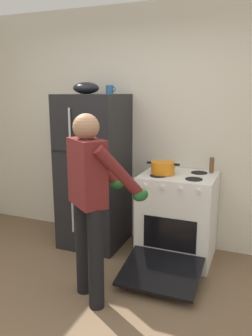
% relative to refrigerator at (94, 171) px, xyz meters
% --- Properties ---
extents(ground, '(8.00, 8.00, 0.00)m').
position_rel_refrigerator_xyz_m(ground, '(0.41, -1.57, -0.87)').
color(ground, brown).
extents(kitchen_wall_back, '(6.00, 0.10, 2.70)m').
position_rel_refrigerator_xyz_m(kitchen_wall_back, '(0.41, 0.38, 0.48)').
color(kitchen_wall_back, silver).
rests_on(kitchen_wall_back, ground).
extents(refrigerator, '(0.68, 0.72, 1.73)m').
position_rel_refrigerator_xyz_m(refrigerator, '(0.00, 0.00, 0.00)').
color(refrigerator, black).
rests_on(refrigerator, ground).
extents(stove_range, '(0.76, 1.22, 0.93)m').
position_rel_refrigerator_xyz_m(stove_range, '(0.98, -0.02, -0.41)').
color(stove_range, white).
rests_on(stove_range, ground).
extents(person_cook, '(0.66, 0.70, 1.60)m').
position_rel_refrigerator_xyz_m(person_cook, '(0.50, -1.02, 0.09)').
color(person_cook, black).
rests_on(person_cook, ground).
extents(red_pot, '(0.35, 0.25, 0.13)m').
position_rel_refrigerator_xyz_m(red_pot, '(0.82, -0.05, 0.12)').
color(red_pot, orange).
rests_on(red_pot, stove_range).
extents(coffee_mug, '(0.11, 0.08, 0.10)m').
position_rel_refrigerator_xyz_m(coffee_mug, '(0.18, 0.05, 0.91)').
color(coffee_mug, '#2D6093').
rests_on(coffee_mug, refrigerator).
extents(pepper_mill, '(0.05, 0.05, 0.16)m').
position_rel_refrigerator_xyz_m(pepper_mill, '(1.28, 0.20, 0.14)').
color(pepper_mill, brown).
rests_on(pepper_mill, stove_range).
extents(mixing_bowl, '(0.28, 0.28, 0.13)m').
position_rel_refrigerator_xyz_m(mixing_bowl, '(-0.08, 0.00, 0.93)').
color(mixing_bowl, black).
rests_on(mixing_bowl, refrigerator).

